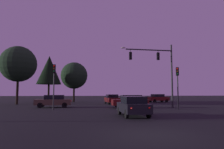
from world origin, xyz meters
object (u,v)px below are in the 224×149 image
at_px(tree_center_horizon, 18,64).
at_px(traffic_light_corner_right, 54,78).
at_px(car_nearside_lane, 133,106).
at_px(car_far_lane, 158,98).
at_px(car_parked_lot, 112,99).
at_px(tree_left_far, 49,70).
at_px(car_crossing_right, 53,101).
at_px(car_crossing_left, 130,101).
at_px(traffic_signal_mast_arm, 158,65).
at_px(tree_behind_sign, 74,76).
at_px(traffic_light_corner_left, 178,80).

bearing_deg(tree_center_horizon, traffic_light_corner_right, -56.81).
xyz_separation_m(car_nearside_lane, car_far_lane, (9.79, 22.47, -0.00)).
height_order(traffic_light_corner_right, tree_center_horizon, tree_center_horizon).
relative_size(car_parked_lot, tree_left_far, 0.57).
bearing_deg(car_crossing_right, tree_center_horizon, 132.66).
xyz_separation_m(car_nearside_lane, car_crossing_left, (1.52, 8.55, 0.00)).
height_order(car_far_lane, tree_left_far, tree_left_far).
height_order(traffic_signal_mast_arm, tree_left_far, tree_left_far).
bearing_deg(car_far_lane, car_crossing_right, -145.22).
relative_size(car_crossing_left, tree_behind_sign, 0.57).
xyz_separation_m(traffic_signal_mast_arm, car_far_lane, (4.89, 14.41, -4.38)).
xyz_separation_m(car_nearside_lane, car_crossing_right, (-7.68, 10.34, 0.00)).
bearing_deg(car_nearside_lane, car_parked_lot, 88.82).
height_order(traffic_signal_mast_arm, car_far_lane, traffic_signal_mast_arm).
relative_size(traffic_light_corner_left, car_crossing_left, 1.04).
bearing_deg(car_crossing_left, traffic_light_corner_right, -166.01).
height_order(traffic_light_corner_left, car_crossing_left, traffic_light_corner_left).
bearing_deg(traffic_light_corner_left, car_nearside_lane, -138.22).
bearing_deg(traffic_signal_mast_arm, tree_behind_sign, 123.34).
relative_size(car_nearside_lane, tree_left_far, 0.50).
bearing_deg(traffic_signal_mast_arm, car_parked_lot, 115.91).
xyz_separation_m(car_crossing_right, tree_center_horizon, (-6.66, 7.23, 5.45)).
xyz_separation_m(traffic_signal_mast_arm, traffic_light_corner_right, (-11.95, -1.64, -1.81)).
distance_m(traffic_light_corner_right, car_crossing_left, 9.19).
bearing_deg(car_crossing_left, traffic_light_corner_left, -33.91).
bearing_deg(traffic_signal_mast_arm, car_nearside_lane, -121.30).
relative_size(car_parked_lot, tree_behind_sign, 0.61).
bearing_deg(traffic_light_corner_left, tree_behind_sign, 122.32).
distance_m(traffic_light_corner_left, car_nearside_lane, 8.54).
distance_m(traffic_light_corner_right, tree_behind_sign, 18.66).
xyz_separation_m(car_nearside_lane, tree_center_horizon, (-14.34, 17.56, 5.45)).
relative_size(car_far_lane, tree_behind_sign, 0.55).
distance_m(car_nearside_lane, tree_left_far, 24.67).
bearing_deg(traffic_light_corner_left, traffic_light_corner_right, 175.85).
relative_size(car_crossing_left, tree_left_far, 0.52).
distance_m(traffic_light_corner_right, tree_left_far, 15.93).
height_order(tree_left_far, tree_center_horizon, tree_center_horizon).
distance_m(traffic_light_corner_right, car_far_lane, 23.40).
distance_m(car_crossing_left, tree_left_far, 18.52).
distance_m(traffic_signal_mast_arm, tree_left_far, 20.59).
distance_m(car_crossing_right, car_parked_lot, 10.70).
relative_size(traffic_signal_mast_arm, car_crossing_right, 1.74).
distance_m(car_nearside_lane, car_crossing_right, 12.88).
bearing_deg(tree_center_horizon, car_crossing_left, -29.62).
bearing_deg(car_far_lane, car_nearside_lane, -113.54).
bearing_deg(car_parked_lot, car_crossing_right, -138.70).
bearing_deg(tree_behind_sign, car_crossing_right, -95.63).
bearing_deg(car_crossing_left, car_far_lane, 59.28).
height_order(car_far_lane, car_parked_lot, same).
bearing_deg(car_crossing_left, tree_left_far, 132.04).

